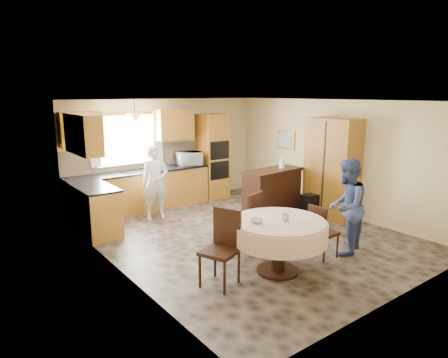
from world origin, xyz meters
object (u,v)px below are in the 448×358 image
object	(u,v)px
sideboard	(272,195)
person_dining	(346,207)
chair_right	(321,229)
cupboard	(332,169)
person_sink	(155,182)
dining_table	(278,232)
chair_left	(223,243)
chair_back	(249,218)
oven_tower	(213,156)

from	to	relation	value
sideboard	person_dining	size ratio (longest dim) A/B	0.86
chair_right	cupboard	bearing A→B (deg)	-55.24
cupboard	chair_right	distance (m)	2.41
cupboard	person_sink	distance (m)	3.76
chair_right	dining_table	bearing A→B (deg)	88.03
cupboard	dining_table	world-z (taller)	cupboard
chair_left	person_dining	size ratio (longest dim) A/B	0.66
chair_left	person_sink	world-z (taller)	person_sink
dining_table	cupboard	bearing A→B (deg)	24.61
cupboard	chair_back	size ratio (longest dim) A/B	2.08
cupboard	person_sink	bearing A→B (deg)	145.07
oven_tower	cupboard	world-z (taller)	cupboard
oven_tower	person_sink	distance (m)	2.15
chair_right	sideboard	bearing A→B (deg)	-23.45
sideboard	chair_back	world-z (taller)	chair_back
chair_right	person_dining	world-z (taller)	person_dining
sideboard	dining_table	world-z (taller)	sideboard
cupboard	chair_left	distance (m)	3.89
chair_right	person_sink	bearing A→B (deg)	18.30
dining_table	person_sink	xyz separation A→B (m)	(-0.23, 3.45, 0.15)
chair_left	person_dining	bearing A→B (deg)	58.95
oven_tower	person_dining	distance (m)	4.34
oven_tower	person_sink	xyz separation A→B (m)	(-2.01, -0.74, -0.27)
person_sink	chair_left	bearing A→B (deg)	-86.89
oven_tower	chair_back	xyz separation A→B (m)	(-1.56, -3.27, -0.50)
sideboard	person_sink	xyz separation A→B (m)	(-2.05, 1.41, 0.30)
sideboard	chair_back	xyz separation A→B (m)	(-1.60, -1.13, 0.07)
cupboard	sideboard	bearing A→B (deg)	144.22
sideboard	chair_left	distance (m)	3.25
dining_table	chair_right	size ratio (longest dim) A/B	1.61
chair_back	dining_table	bearing A→B (deg)	59.06
cupboard	person_dining	world-z (taller)	cupboard
sideboard	dining_table	bearing A→B (deg)	-136.48
cupboard	chair_back	bearing A→B (deg)	-171.54
sideboard	chair_right	size ratio (longest dim) A/B	1.55
oven_tower	cupboard	distance (m)	3.08
person_sink	oven_tower	bearing A→B (deg)	34.36
chair_back	chair_right	distance (m)	1.18
chair_right	person_dining	distance (m)	0.60
chair_back	person_sink	xyz separation A→B (m)	(-0.45, 2.54, 0.22)
chair_right	person_dining	size ratio (longest dim) A/B	0.55
chair_back	person_sink	size ratio (longest dim) A/B	0.65
oven_tower	chair_right	distance (m)	4.34
chair_back	person_dining	world-z (taller)	person_dining
dining_table	chair_back	world-z (taller)	chair_back
cupboard	person_sink	xyz separation A→B (m)	(-3.08, 2.15, -0.28)
chair_left	person_sink	xyz separation A→B (m)	(0.63, 3.23, 0.20)
dining_table	person_dining	distance (m)	1.44
sideboard	chair_back	size ratio (longest dim) A/B	1.35
chair_left	chair_right	distance (m)	1.80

